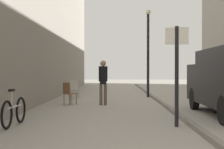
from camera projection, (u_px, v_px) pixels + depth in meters
ground_plane at (125, 105)px, 14.12m from camera, size 80.00×80.00×0.00m
kerb_strip at (163, 104)px, 14.10m from camera, size 0.16×40.00×0.12m
pedestrian_main_foreground at (103, 79)px, 14.20m from camera, size 0.37×0.26×1.88m
street_sign_post at (177, 67)px, 8.76m from camera, size 0.59×0.17×2.60m
lamp_post at (148, 47)px, 18.36m from camera, size 0.28×0.28×4.76m
bicycle_leaning at (14, 112)px, 8.89m from camera, size 0.15×1.77×0.98m
cafe_chair_near_window at (69, 92)px, 14.44m from camera, size 0.62×0.62×0.94m
cafe_chair_by_doorway at (74, 87)px, 18.13m from camera, size 0.52×0.52×0.94m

